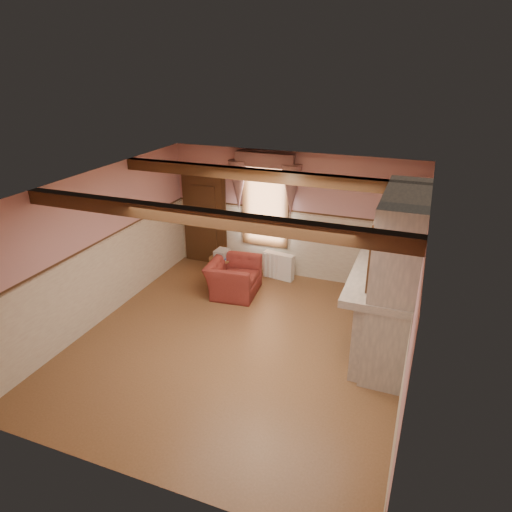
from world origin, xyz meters
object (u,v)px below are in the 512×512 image
at_px(bowl, 383,280).
at_px(oil_lamp, 387,261).
at_px(radiator, 279,266).
at_px(side_table, 221,269).
at_px(armchair, 233,277).
at_px(mantel_clock, 390,254).

relative_size(bowl, oil_lamp, 1.25).
relative_size(radiator, bowl, 2.00).
relative_size(side_table, radiator, 0.79).
distance_m(armchair, radiator, 1.20).
relative_size(armchair, radiator, 1.59).
xyz_separation_m(radiator, mantel_clock, (2.42, -1.40, 1.22)).
bearing_deg(armchair, radiator, -39.54).
relative_size(radiator, oil_lamp, 2.50).
xyz_separation_m(radiator, oil_lamp, (2.42, -1.80, 1.26)).
xyz_separation_m(side_table, mantel_clock, (3.57, -0.81, 1.25)).
bearing_deg(mantel_clock, oil_lamp, -90.00).
xyz_separation_m(side_table, bowl, (3.57, -1.73, 1.19)).
height_order(bowl, mantel_clock, mantel_clock).
bearing_deg(side_table, bowl, -25.82).
bearing_deg(side_table, radiator, 26.89).
bearing_deg(armchair, side_table, 43.57).
distance_m(armchair, bowl, 3.53).
height_order(radiator, oil_lamp, oil_lamp).
relative_size(radiator, mantel_clock, 2.92).
distance_m(side_table, bowl, 4.14).
distance_m(armchair, oil_lamp, 3.41).
distance_m(radiator, oil_lamp, 3.27).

